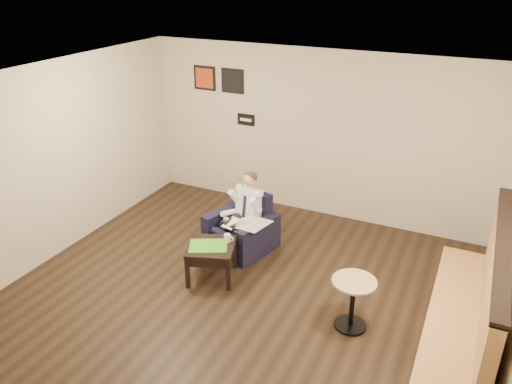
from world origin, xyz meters
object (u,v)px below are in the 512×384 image
at_px(seated_man, 236,217).
at_px(side_table, 212,261).
at_px(cafe_table, 352,304).
at_px(armchair, 241,224).
at_px(banquette, 464,295).
at_px(coffee_mug, 227,238).
at_px(green_folder, 208,246).
at_px(smartphone, 218,239).

height_order(seated_man, side_table, seated_man).
bearing_deg(cafe_table, armchair, 152.36).
distance_m(armchair, seated_man, 0.19).
height_order(seated_man, cafe_table, seated_man).
bearing_deg(seated_man, banquette, 1.91).
bearing_deg(armchair, banquette, 0.02).
bearing_deg(seated_man, coffee_mug, -58.11).
distance_m(seated_man, side_table, 0.83).
distance_m(side_table, green_folder, 0.26).
height_order(side_table, cafe_table, cafe_table).
height_order(green_folder, smartphone, green_folder).
height_order(armchair, side_table, armchair).
distance_m(green_folder, cafe_table, 2.06).
distance_m(seated_man, smartphone, 0.58).
bearing_deg(side_table, seated_man, 91.41).
bearing_deg(cafe_table, coffee_mug, 168.68).
xyz_separation_m(side_table, smartphone, (-0.01, 0.19, 0.26)).
distance_m(seated_man, banquette, 3.30).
relative_size(green_folder, banquette, 0.18).
relative_size(side_table, banquette, 0.22).
relative_size(armchair, seated_man, 0.75).
distance_m(coffee_mug, cafe_table, 1.92).
xyz_separation_m(side_table, green_folder, (-0.02, -0.03, 0.26)).
bearing_deg(armchair, green_folder, -76.45).
xyz_separation_m(green_folder, smartphone, (0.02, 0.22, -0.00)).
bearing_deg(smartphone, banquette, -12.98).
distance_m(side_table, cafe_table, 2.03).
height_order(armchair, banquette, banquette).
bearing_deg(coffee_mug, banquette, -4.06).
height_order(side_table, banquette, banquette).
distance_m(green_folder, smartphone, 0.22).
distance_m(smartphone, cafe_table, 2.07).
height_order(green_folder, banquette, banquette).
bearing_deg(banquette, cafe_table, -172.15).
relative_size(seated_man, banquette, 0.40).
relative_size(side_table, cafe_table, 0.95).
xyz_separation_m(seated_man, banquette, (3.20, -0.79, 0.15)).
bearing_deg(smartphone, seated_man, 82.06).
xyz_separation_m(armchair, green_folder, (-0.03, -0.90, 0.10)).
bearing_deg(armchair, side_table, -74.93).
xyz_separation_m(armchair, banquette, (3.17, -0.89, 0.30)).
height_order(seated_man, banquette, banquette).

